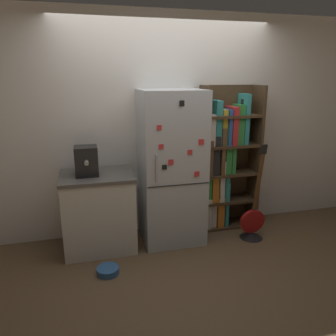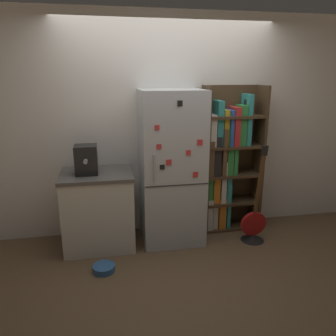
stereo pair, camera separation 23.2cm
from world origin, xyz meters
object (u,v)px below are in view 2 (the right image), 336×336
(refrigerator, at_px, (172,168))
(bookshelf, at_px, (226,161))
(espresso_machine, at_px, (86,160))
(guitar, at_px, (253,227))
(pet_bowl, at_px, (104,268))

(refrigerator, relative_size, bookshelf, 0.98)
(espresso_machine, bearing_deg, guitar, -7.05)
(guitar, height_order, pet_bowl, guitar)
(guitar, xyz_separation_m, pet_bowl, (-1.74, -0.32, -0.14))
(refrigerator, xyz_separation_m, guitar, (0.93, -0.26, -0.70))
(refrigerator, xyz_separation_m, espresso_machine, (-0.94, -0.03, 0.15))
(bookshelf, relative_size, pet_bowl, 8.02)
(refrigerator, bearing_deg, pet_bowl, -144.50)
(refrigerator, height_order, bookshelf, bookshelf)
(espresso_machine, height_order, pet_bowl, espresso_machine)
(refrigerator, bearing_deg, guitar, -15.38)
(guitar, bearing_deg, espresso_machine, 172.95)
(bookshelf, bearing_deg, guitar, -62.56)
(espresso_machine, bearing_deg, refrigerator, 1.55)
(refrigerator, height_order, espresso_machine, refrigerator)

